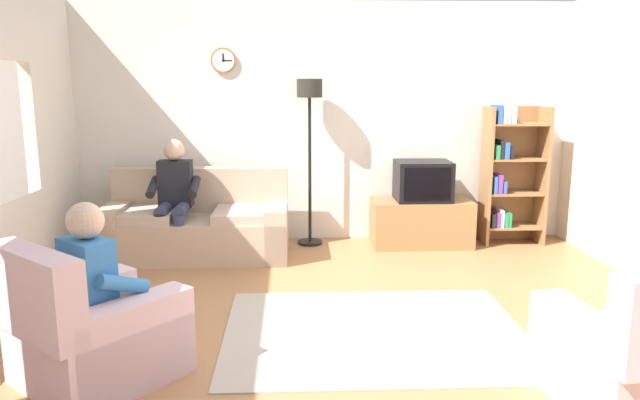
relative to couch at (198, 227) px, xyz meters
The scene contains 12 objects.
ground_plane 2.39m from the couch, 54.61° to the right, with size 12.00×12.00×0.00m, color #9E6B42.
back_wall_assembly 1.87m from the couch, 27.92° to the left, with size 6.20×0.17×2.70m.
couch is the anchor object (origin of this frame).
tv_stand 2.47m from the couch, ahead, with size 1.10×0.56×0.52m.
tv 2.51m from the couch, ahead, with size 0.60×0.49×0.44m.
bookshelf 3.51m from the couch, ahead, with size 0.68×0.36×1.57m.
floor_lamp 1.71m from the couch, 19.16° to the left, with size 0.28×0.28×1.85m.
armchair_near_window 2.72m from the couch, 94.44° to the right, with size 1.18×1.19×0.90m.
armchair_near_bookshelf 4.32m from the couch, 47.45° to the right, with size 0.91×0.98×0.90m.
area_rug 2.65m from the couch, 52.40° to the right, with size 2.20×1.70×0.01m, color #AD9E8E.
person_on_couch 0.45m from the couch, 152.36° to the right, with size 0.51×0.54×1.24m.
person_in_left_armchair 2.67m from the couch, 93.28° to the right, with size 0.63×0.64×1.12m.
Camera 1 is at (-0.35, -4.27, 1.81)m, focal length 33.58 mm.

